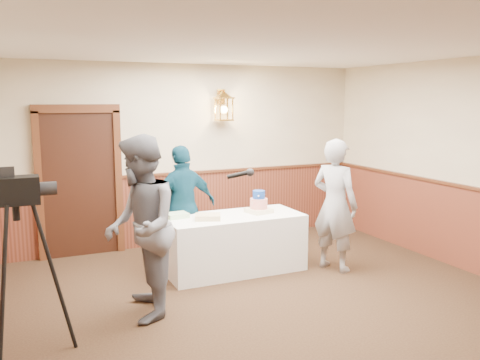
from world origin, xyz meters
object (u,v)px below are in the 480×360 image
Objects in this scene: sheet_cake_green at (177,215)px; interviewer at (141,228)px; sheet_cake_yellow at (208,217)px; display_table at (234,243)px; assistant_p at (183,206)px; baker at (335,205)px; tv_camera_rig at (21,278)px; tiered_cake at (259,204)px.

interviewer is at bearing -123.11° from sheet_cake_green.
sheet_cake_yellow is at bearing 139.93° from interviewer.
sheet_cake_green reaches higher than display_table.
assistant_p is at bearing 58.69° from sheet_cake_green.
sheet_cake_green is at bearing 48.17° from assistant_p.
sheet_cake_yellow is at bearing -37.12° from sheet_cake_green.
sheet_cake_green is at bearing 142.88° from sheet_cake_yellow.
assistant_p is (-1.78, 0.98, -0.05)m from baker.
display_table is at bearing 133.56° from interviewer.
interviewer is (-0.73, -1.12, 0.17)m from sheet_cake_green.
interviewer is at bearing 74.55° from baker.
sheet_cake_yellow is at bearing 50.46° from baker.
assistant_p is at bearing 42.06° from tv_camera_rig.
baker is (1.63, -0.43, 0.10)m from sheet_cake_yellow.
interviewer reaches higher than baker.
tiered_cake is 3.28m from tv_camera_rig.
tv_camera_rig is (-2.60, -1.36, 0.35)m from display_table.
tiered_cake is 1.10× the size of sheet_cake_yellow.
assistant_p is at bearing 138.51° from display_table.
baker is 1.06× the size of assistant_p.
interviewer reaches higher than assistant_p.
baker is 3.94m from tv_camera_rig.
sheet_cake_green is at bearing 171.52° from tiered_cake.
sheet_cake_yellow is 1.18× the size of sheet_cake_green.
baker reaches higher than tv_camera_rig.
tiered_cake is 0.77m from sheet_cake_yellow.
tiered_cake is 1.02m from assistant_p.
display_table is 1.02× the size of baker.
assistant_p reaches higher than tiered_cake.
display_table is 1.12× the size of tv_camera_rig.
assistant_p reaches higher than sheet_cake_green.
tv_camera_rig is (-2.98, -1.38, -0.14)m from tiered_cake.
baker reaches higher than sheet_cake_green.
baker is (1.24, -0.50, 0.50)m from display_table.
tiered_cake is 1.01m from baker.
display_table is 0.62m from tiered_cake.
tv_camera_rig is (-2.06, -1.84, -0.10)m from assistant_p.
sheet_cake_yellow is at bearing -173.51° from tiered_cake.
display_table is at bearing 10.36° from sheet_cake_yellow.
sheet_cake_green is 2.43m from tv_camera_rig.
sheet_cake_yellow is 1.39m from interviewer.
tiered_cake is at bearing 25.20° from tv_camera_rig.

